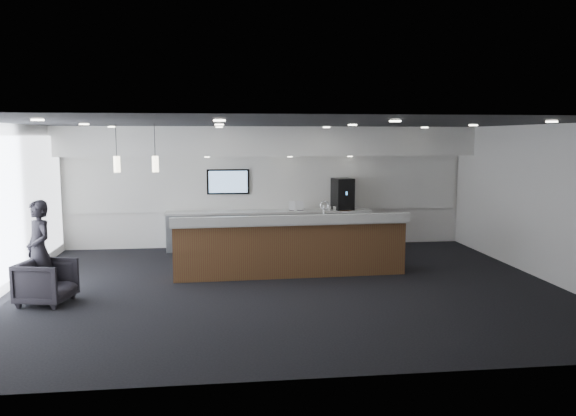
{
  "coord_description": "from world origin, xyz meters",
  "views": [
    {
      "loc": [
        -1.21,
        -10.05,
        2.75
      ],
      "look_at": [
        0.18,
        1.3,
        1.3
      ],
      "focal_mm": 35.0,
      "sensor_mm": 36.0,
      "label": 1
    }
  ],
  "objects": [
    {
      "name": "lounge_guest",
      "position": [
        -4.25,
        -0.32,
        0.85
      ],
      "size": [
        0.71,
        0.74,
        1.71
      ],
      "primitive_type": "imported",
      "rotation": [
        0.0,
        0.0,
        -0.88
      ],
      "color": "black",
      "rests_on": "ground"
    },
    {
      "name": "wall_tv",
      "position": [
        -1.0,
        3.91,
        1.65
      ],
      "size": [
        1.05,
        0.08,
        0.62
      ],
      "color": "black",
      "rests_on": "back_wall"
    },
    {
      "name": "back_credenza",
      "position": [
        -0.0,
        3.64,
        0.48
      ],
      "size": [
        5.06,
        0.66,
        0.95
      ],
      "color": "gray",
      "rests_on": "ground"
    },
    {
      "name": "soffit_bulkhead",
      "position": [
        0.0,
        3.55,
        2.65
      ],
      "size": [
        10.0,
        0.9,
        0.7
      ],
      "primitive_type": "cube",
      "color": "silver",
      "rests_on": "back_wall"
    },
    {
      "name": "info_sign_right",
      "position": [
        0.75,
        3.55,
        1.07
      ],
      "size": [
        0.18,
        0.03,
        0.24
      ],
      "primitive_type": "cube",
      "rotation": [
        0.0,
        0.0,
        -0.07
      ],
      "color": "silver",
      "rests_on": "back_credenza"
    },
    {
      "name": "pendant_left",
      "position": [
        -2.4,
        0.8,
        2.25
      ],
      "size": [
        0.12,
        0.12,
        0.3
      ],
      "primitive_type": "cylinder",
      "color": "#FFEFC6",
      "rests_on": "ceiling"
    },
    {
      "name": "info_sign_left",
      "position": [
        0.56,
        3.56,
        1.07
      ],
      "size": [
        0.17,
        0.06,
        0.23
      ],
      "primitive_type": "cube",
      "rotation": [
        0.0,
        0.0,
        -0.27
      ],
      "color": "silver",
      "rests_on": "back_credenza"
    },
    {
      "name": "cup_0",
      "position": [
        1.9,
        3.5,
        1.0
      ],
      "size": [
        0.1,
        0.1,
        0.09
      ],
      "primitive_type": "imported",
      "color": "white",
      "rests_on": "back_credenza"
    },
    {
      "name": "alcove_panel",
      "position": [
        0.0,
        3.97,
        1.6
      ],
      "size": [
        9.8,
        0.06,
        1.4
      ],
      "primitive_type": "cube",
      "color": "silver",
      "rests_on": "back_wall"
    },
    {
      "name": "back_wall",
      "position": [
        0.0,
        4.0,
        1.5
      ],
      "size": [
        10.0,
        0.02,
        3.0
      ],
      "primitive_type": "cube",
      "color": "silver",
      "rests_on": "ground"
    },
    {
      "name": "right_wall",
      "position": [
        5.0,
        0.0,
        1.5
      ],
      "size": [
        0.02,
        8.0,
        3.0
      ],
      "primitive_type": "cube",
      "color": "silver",
      "rests_on": "ground"
    },
    {
      "name": "window_blinds_wall",
      "position": [
        -4.96,
        0.0,
        1.5
      ],
      "size": [
        0.04,
        7.36,
        2.55
      ],
      "primitive_type": "cube",
      "color": "silver",
      "rests_on": "left_wall"
    },
    {
      "name": "ceiling_can_lights",
      "position": [
        0.0,
        0.0,
        2.97
      ],
      "size": [
        7.0,
        5.0,
        0.02
      ],
      "primitive_type": null,
      "color": "white",
      "rests_on": "ceiling"
    },
    {
      "name": "ceiling",
      "position": [
        0.0,
        0.0,
        3.0
      ],
      "size": [
        10.0,
        8.0,
        0.02
      ],
      "primitive_type": "cube",
      "color": "black",
      "rests_on": "back_wall"
    },
    {
      "name": "pendant_right",
      "position": [
        -3.1,
        0.8,
        2.25
      ],
      "size": [
        0.12,
        0.12,
        0.3
      ],
      "primitive_type": "cylinder",
      "color": "#FFEFC6",
      "rests_on": "ceiling"
    },
    {
      "name": "cup_3",
      "position": [
        1.48,
        3.5,
        1.0
      ],
      "size": [
        0.13,
        0.13,
        0.09
      ],
      "primitive_type": "imported",
      "rotation": [
        0.0,
        0.0,
        1.94
      ],
      "color": "white",
      "rests_on": "back_credenza"
    },
    {
      "name": "cup_2",
      "position": [
        1.62,
        3.5,
        1.0
      ],
      "size": [
        0.12,
        0.12,
        0.09
      ],
      "primitive_type": "imported",
      "rotation": [
        0.0,
        0.0,
        1.29
      ],
      "color": "white",
      "rests_on": "back_credenza"
    },
    {
      "name": "coffee_machine",
      "position": [
        1.84,
        3.63,
        1.34
      ],
      "size": [
        0.53,
        0.62,
        0.78
      ],
      "rotation": [
        0.0,
        0.0,
        0.19
      ],
      "color": "black",
      "rests_on": "back_credenza"
    },
    {
      "name": "armchair",
      "position": [
        -4.09,
        -0.57,
        0.37
      ],
      "size": [
        0.96,
        0.94,
        0.73
      ],
      "primitive_type": "imported",
      "rotation": [
        0.0,
        0.0,
        1.34
      ],
      "color": "black",
      "rests_on": "ground"
    },
    {
      "name": "service_counter",
      "position": [
        0.17,
        0.88,
        0.58
      ],
      "size": [
        4.69,
        0.93,
        1.49
      ],
      "rotation": [
        0.0,
        0.0,
        0.03
      ],
      "color": "brown",
      "rests_on": "ground"
    },
    {
      "name": "cup_1",
      "position": [
        1.76,
        3.5,
        1.0
      ],
      "size": [
        0.14,
        0.14,
        0.09
      ],
      "primitive_type": "imported",
      "rotation": [
        0.0,
        0.0,
        0.65
      ],
      "color": "white",
      "rests_on": "back_credenza"
    },
    {
      "name": "ground",
      "position": [
        0.0,
        0.0,
        0.0
      ],
      "size": [
        10.0,
        10.0,
        0.0
      ],
      "primitive_type": "plane",
      "color": "black",
      "rests_on": "ground"
    }
  ]
}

